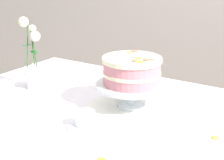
{
  "coord_description": "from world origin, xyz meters",
  "views": [
    {
      "loc": [
        0.74,
        -1.06,
        1.29
      ],
      "look_at": [
        0.04,
        0.02,
        0.86
      ],
      "focal_mm": 55.92,
      "sensor_mm": 36.0,
      "label": 1
    }
  ],
  "objects_px": {
    "layer_cake": "(132,70)",
    "dining_table": "(97,132)",
    "cake_stand": "(131,88)",
    "flower_vase": "(33,63)",
    "teacup": "(85,121)"
  },
  "relations": [
    {
      "from": "layer_cake",
      "to": "dining_table",
      "type": "bearing_deg",
      "value": -131.94
    },
    {
      "from": "cake_stand",
      "to": "flower_vase",
      "type": "relative_size",
      "value": 0.87
    },
    {
      "from": "dining_table",
      "to": "teacup",
      "type": "distance_m",
      "value": 0.19
    },
    {
      "from": "layer_cake",
      "to": "teacup",
      "type": "xyz_separation_m",
      "value": [
        -0.05,
        -0.25,
        -0.13
      ]
    },
    {
      "from": "dining_table",
      "to": "teacup",
      "type": "height_order",
      "value": "teacup"
    },
    {
      "from": "dining_table",
      "to": "teacup",
      "type": "relative_size",
      "value": 10.74
    },
    {
      "from": "cake_stand",
      "to": "teacup",
      "type": "bearing_deg",
      "value": -100.36
    },
    {
      "from": "dining_table",
      "to": "teacup",
      "type": "bearing_deg",
      "value": -70.04
    },
    {
      "from": "layer_cake",
      "to": "teacup",
      "type": "relative_size",
      "value": 1.79
    },
    {
      "from": "dining_table",
      "to": "layer_cake",
      "type": "xyz_separation_m",
      "value": [
        0.1,
        0.11,
        0.25
      ]
    },
    {
      "from": "dining_table",
      "to": "cake_stand",
      "type": "relative_size",
      "value": 4.83
    },
    {
      "from": "flower_vase",
      "to": "dining_table",
      "type": "bearing_deg",
      "value": -7.9
    },
    {
      "from": "cake_stand",
      "to": "flower_vase",
      "type": "bearing_deg",
      "value": -173.93
    },
    {
      "from": "dining_table",
      "to": "flower_vase",
      "type": "xyz_separation_m",
      "value": [
        -0.39,
        0.05,
        0.22
      ]
    },
    {
      "from": "flower_vase",
      "to": "layer_cake",
      "type": "bearing_deg",
      "value": 6.07
    }
  ]
}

